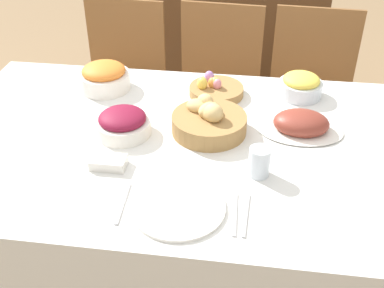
{
  "coord_description": "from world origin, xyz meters",
  "views": [
    {
      "loc": [
        0.2,
        -1.33,
        1.65
      ],
      "look_at": [
        0.03,
        -0.08,
        0.79
      ],
      "focal_mm": 45.0,
      "sensor_mm": 36.0,
      "label": 1
    }
  ],
  "objects_px": {
    "chair_far_left": "(121,82)",
    "knife": "(235,214)",
    "chair_far_right": "(310,95)",
    "egg_basket": "(215,89)",
    "ham_platter": "(301,124)",
    "chair_far_center": "(216,88)",
    "spoon": "(246,215)",
    "fork": "(123,203)",
    "butter_dish": "(108,162)",
    "sideboard": "(223,43)",
    "dinner_plate": "(178,208)",
    "pineapple_bowl": "(301,85)",
    "carrot_bowl": "(104,77)",
    "bread_basket": "(209,121)",
    "beet_salad_bowl": "(123,123)",
    "drinking_cup": "(259,162)"
  },
  "relations": [
    {
      "from": "ham_platter",
      "to": "carrot_bowl",
      "type": "relative_size",
      "value": 1.46
    },
    {
      "from": "pineapple_bowl",
      "to": "egg_basket",
      "type": "bearing_deg",
      "value": -173.58
    },
    {
      "from": "fork",
      "to": "carrot_bowl",
      "type": "bearing_deg",
      "value": 108.23
    },
    {
      "from": "sideboard",
      "to": "fork",
      "type": "height_order",
      "value": "sideboard"
    },
    {
      "from": "chair_far_right",
      "to": "fork",
      "type": "xyz_separation_m",
      "value": [
        -0.63,
        -1.22,
        0.26
      ]
    },
    {
      "from": "sideboard",
      "to": "pineapple_bowl",
      "type": "bearing_deg",
      "value": -72.72
    },
    {
      "from": "ham_platter",
      "to": "chair_far_center",
      "type": "bearing_deg",
      "value": 115.19
    },
    {
      "from": "fork",
      "to": "butter_dish",
      "type": "height_order",
      "value": "butter_dish"
    },
    {
      "from": "chair_far_center",
      "to": "sideboard",
      "type": "xyz_separation_m",
      "value": [
        -0.03,
        0.76,
        -0.07
      ]
    },
    {
      "from": "chair_far_left",
      "to": "ham_platter",
      "type": "relative_size",
      "value": 3.06
    },
    {
      "from": "bread_basket",
      "to": "pineapple_bowl",
      "type": "distance_m",
      "value": 0.44
    },
    {
      "from": "drinking_cup",
      "to": "butter_dish",
      "type": "bearing_deg",
      "value": -177.03
    },
    {
      "from": "butter_dish",
      "to": "chair_far_center",
      "type": "bearing_deg",
      "value": 77.05
    },
    {
      "from": "chair_far_left",
      "to": "pineapple_bowl",
      "type": "distance_m",
      "value": 1.05
    },
    {
      "from": "dinner_plate",
      "to": "knife",
      "type": "xyz_separation_m",
      "value": [
        0.16,
        0.0,
        -0.0
      ]
    },
    {
      "from": "chair_far_left",
      "to": "carrot_bowl",
      "type": "bearing_deg",
      "value": -75.27
    },
    {
      "from": "chair_far_right",
      "to": "butter_dish",
      "type": "xyz_separation_m",
      "value": [
        -0.72,
        -1.05,
        0.27
      ]
    },
    {
      "from": "spoon",
      "to": "butter_dish",
      "type": "relative_size",
      "value": 1.59
    },
    {
      "from": "chair_far_center",
      "to": "pineapple_bowl",
      "type": "height_order",
      "value": "chair_far_center"
    },
    {
      "from": "pineapple_bowl",
      "to": "spoon",
      "type": "distance_m",
      "value": 0.74
    },
    {
      "from": "ham_platter",
      "to": "chair_far_right",
      "type": "bearing_deg",
      "value": 81.26
    },
    {
      "from": "beet_salad_bowl",
      "to": "dinner_plate",
      "type": "distance_m",
      "value": 0.44
    },
    {
      "from": "chair_far_left",
      "to": "knife",
      "type": "height_order",
      "value": "chair_far_left"
    },
    {
      "from": "beet_salad_bowl",
      "to": "spoon",
      "type": "bearing_deg",
      "value": -39.24
    },
    {
      "from": "chair_far_left",
      "to": "butter_dish",
      "type": "bearing_deg",
      "value": -71.93
    },
    {
      "from": "dinner_plate",
      "to": "fork",
      "type": "xyz_separation_m",
      "value": [
        -0.16,
        0.0,
        -0.0
      ]
    },
    {
      "from": "chair_far_center",
      "to": "bread_basket",
      "type": "height_order",
      "value": "chair_far_center"
    },
    {
      "from": "egg_basket",
      "to": "bread_basket",
      "type": "bearing_deg",
      "value": -89.23
    },
    {
      "from": "chair_far_center",
      "to": "beet_salad_bowl",
      "type": "xyz_separation_m",
      "value": [
        -0.24,
        -0.86,
        0.3
      ]
    },
    {
      "from": "chair_far_center",
      "to": "ham_platter",
      "type": "bearing_deg",
      "value": -60.57
    },
    {
      "from": "pineapple_bowl",
      "to": "bread_basket",
      "type": "bearing_deg",
      "value": -136.72
    },
    {
      "from": "carrot_bowl",
      "to": "sideboard",
      "type": "bearing_deg",
      "value": 74.08
    },
    {
      "from": "chair_far_center",
      "to": "sideboard",
      "type": "height_order",
      "value": "chair_far_center"
    },
    {
      "from": "egg_basket",
      "to": "drinking_cup",
      "type": "bearing_deg",
      "value": -69.81
    },
    {
      "from": "chair_far_center",
      "to": "chair_far_right",
      "type": "height_order",
      "value": "same"
    },
    {
      "from": "beet_salad_bowl",
      "to": "chair_far_right",
      "type": "bearing_deg",
      "value": 50.09
    },
    {
      "from": "ham_platter",
      "to": "spoon",
      "type": "bearing_deg",
      "value": -110.18
    },
    {
      "from": "bread_basket",
      "to": "butter_dish",
      "type": "distance_m",
      "value": 0.38
    },
    {
      "from": "egg_basket",
      "to": "chair_far_right",
      "type": "bearing_deg",
      "value": 51.11
    },
    {
      "from": "chair_far_right",
      "to": "knife",
      "type": "height_order",
      "value": "chair_far_right"
    },
    {
      "from": "chair_far_right",
      "to": "egg_basket",
      "type": "relative_size",
      "value": 4.27
    },
    {
      "from": "sideboard",
      "to": "butter_dish",
      "type": "relative_size",
      "value": 11.25
    },
    {
      "from": "chair_far_left",
      "to": "knife",
      "type": "distance_m",
      "value": 1.41
    },
    {
      "from": "carrot_bowl",
      "to": "spoon",
      "type": "height_order",
      "value": "carrot_bowl"
    },
    {
      "from": "knife",
      "to": "chair_far_left",
      "type": "bearing_deg",
      "value": 116.62
    },
    {
      "from": "dinner_plate",
      "to": "knife",
      "type": "height_order",
      "value": "dinner_plate"
    },
    {
      "from": "chair_far_right",
      "to": "beet_salad_bowl",
      "type": "bearing_deg",
      "value": -126.55
    },
    {
      "from": "ham_platter",
      "to": "knife",
      "type": "bearing_deg",
      "value": -113.44
    },
    {
      "from": "butter_dish",
      "to": "pineapple_bowl",
      "type": "bearing_deg",
      "value": 42.07
    },
    {
      "from": "chair_far_center",
      "to": "beet_salad_bowl",
      "type": "height_order",
      "value": "chair_far_center"
    }
  ]
}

